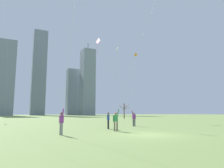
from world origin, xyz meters
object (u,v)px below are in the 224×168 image
object	(u,v)px
kite_flyer_foreground_left_purple	(134,65)
distant_kite_drifting_left_orange	(134,63)
kite_flyer_midfield_center_green	(63,108)
kite_flyer_midfield_right_pink	(128,105)
distant_kite_low_near_trees_yellow	(118,53)
bare_tree_right_of_center	(124,110)
bystander_far_off_by_trees	(108,120)

from	to	relation	value
kite_flyer_foreground_left_purple	distant_kite_drifting_left_orange	bearing A→B (deg)	57.38
kite_flyer_midfield_center_green	kite_flyer_midfield_right_pink	size ratio (longest dim) A/B	0.84
kite_flyer_midfield_right_pink	distant_kite_low_near_trees_yellow	size ratio (longest dim) A/B	0.74
kite_flyer_midfield_right_pink	bare_tree_right_of_center	size ratio (longest dim) A/B	2.89
kite_flyer_midfield_center_green	bystander_far_off_by_trees	world-z (taller)	kite_flyer_midfield_center_green
kite_flyer_midfield_center_green	distant_kite_drifting_left_orange	world-z (taller)	distant_kite_drifting_left_orange
distant_kite_drifting_left_orange	bare_tree_right_of_center	xyz separation A→B (m)	(4.72, 12.93, -10.19)
kite_flyer_midfield_center_green	distant_kite_low_near_trees_yellow	distance (m)	33.22
kite_flyer_midfield_center_green	kite_flyer_foreground_left_purple	xyz separation A→B (m)	(6.78, 1.36, 4.01)
kite_flyer_foreground_left_purple	distant_kite_low_near_trees_yellow	distance (m)	27.49
kite_flyer_foreground_left_purple	kite_flyer_midfield_center_green	bearing A→B (deg)	-168.63
kite_flyer_midfield_center_green	kite_flyer_foreground_left_purple	size ratio (longest dim) A/B	0.48
kite_flyer_midfield_right_pink	kite_flyer_foreground_left_purple	size ratio (longest dim) A/B	0.57
bystander_far_off_by_trees	kite_flyer_midfield_center_green	bearing A→B (deg)	-143.34
bystander_far_off_by_trees	distant_kite_low_near_trees_yellow	size ratio (longest dim) A/B	0.10
kite_flyer_foreground_left_purple	distant_kite_drifting_left_orange	world-z (taller)	kite_flyer_foreground_left_purple
kite_flyer_midfield_right_pink	kite_flyer_foreground_left_purple	xyz separation A→B (m)	(-2.86, -6.07, 3.35)
kite_flyer_midfield_center_green	kite_flyer_midfield_right_pink	xyz separation A→B (m)	(9.65, 7.44, 0.66)
distant_kite_low_near_trees_yellow	bystander_far_off_by_trees	bearing A→B (deg)	-120.35
bystander_far_off_by_trees	kite_flyer_midfield_right_pink	bearing A→B (deg)	38.84
distant_kite_low_near_trees_yellow	bare_tree_right_of_center	world-z (taller)	distant_kite_low_near_trees_yellow
kite_flyer_midfield_right_pink	bystander_far_off_by_trees	xyz separation A→B (m)	(-4.20, -3.39, -1.68)
kite_flyer_foreground_left_purple	bystander_far_off_by_trees	size ratio (longest dim) A/B	13.23
kite_flyer_midfield_center_green	kite_flyer_midfield_right_pink	world-z (taller)	kite_flyer_midfield_right_pink
kite_flyer_midfield_right_pink	distant_kite_low_near_trees_yellow	distance (m)	22.86
kite_flyer_midfield_center_green	distant_kite_low_near_trees_yellow	bearing A→B (deg)	54.68
kite_flyer_midfield_right_pink	bystander_far_off_by_trees	size ratio (longest dim) A/B	7.54
kite_flyer_midfield_right_pink	kite_flyer_foreground_left_purple	bearing A→B (deg)	-115.25
kite_flyer_midfield_right_pink	distant_kite_low_near_trees_yellow	bearing A→B (deg)	65.35
kite_flyer_foreground_left_purple	bystander_far_off_by_trees	distance (m)	5.86
kite_flyer_midfield_center_green	distant_kite_drifting_left_orange	bearing A→B (deg)	48.24
kite_flyer_midfield_center_green	distant_kite_drifting_left_orange	distance (m)	33.08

